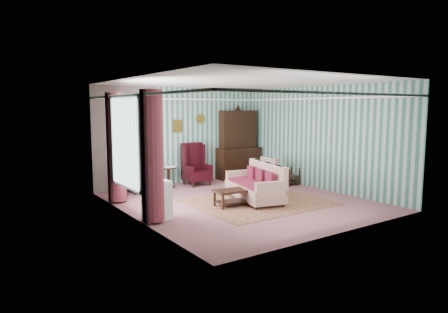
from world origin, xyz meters
TOP-DOWN VIEW (x-y plane):
  - floor at (0.00, 0.00)m, footprint 6.00×6.00m
  - room_shell at (-0.62, 0.18)m, footprint 5.53×6.02m
  - bookcase at (-1.35, 2.84)m, footprint 0.80×0.28m
  - dresser_hutch at (1.90, 2.72)m, footprint 1.50×0.56m
  - wingback_left at (-1.60, 2.45)m, footprint 0.76×0.80m
  - wingback_right at (0.15, 2.45)m, footprint 0.76×0.80m
  - seated_woman at (-1.60, 2.45)m, footprint 0.44×0.40m
  - round_side_table at (-0.70, 2.60)m, footprint 0.50×0.50m
  - nest_table at (2.47, 0.90)m, footprint 0.45×0.38m
  - plant_stand at (-2.40, -0.30)m, footprint 0.55×0.35m
  - rug at (0.30, -0.30)m, footprint 3.20×2.60m
  - sofa at (0.31, -0.09)m, footprint 1.38×2.06m
  - floral_armchair at (1.50, 1.05)m, footprint 0.84×0.75m
  - coffee_table at (-0.43, -0.26)m, footprint 0.97×0.58m
  - potted_plant_a at (-2.47, -0.43)m, footprint 0.48×0.45m
  - potted_plant_b at (-2.39, -0.16)m, footprint 0.33×0.29m
  - potted_plant_c at (-2.45, -0.26)m, footprint 0.24×0.24m

SIDE VIEW (x-z plane):
  - floor at x=0.00m, z-range 0.00..0.00m
  - rug at x=0.30m, z-range 0.00..0.01m
  - coffee_table at x=-0.43m, z-range 0.00..0.40m
  - nest_table at x=2.47m, z-range 0.00..0.54m
  - round_side_table at x=-0.70m, z-range 0.00..0.60m
  - plant_stand at x=-2.40m, z-range 0.00..0.80m
  - floral_armchair at x=1.50m, z-range 0.00..0.89m
  - sofa at x=0.31m, z-range 0.00..0.93m
  - seated_woman at x=-1.60m, z-range 0.00..1.18m
  - wingback_left at x=-1.60m, z-range 0.00..1.25m
  - wingback_right at x=0.15m, z-range 0.00..1.25m
  - potted_plant_c at x=-2.45m, z-range 0.80..1.16m
  - potted_plant_a at x=-2.47m, z-range 0.80..1.22m
  - potted_plant_b at x=-2.39m, z-range 0.80..1.30m
  - bookcase at x=-1.35m, z-range 0.00..2.24m
  - dresser_hutch at x=1.90m, z-range 0.00..2.36m
  - room_shell at x=-0.62m, z-range 0.55..3.46m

